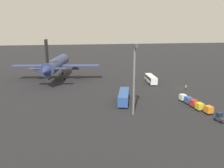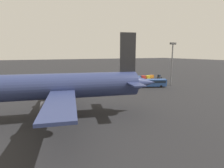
{
  "view_description": "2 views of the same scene",
  "coord_description": "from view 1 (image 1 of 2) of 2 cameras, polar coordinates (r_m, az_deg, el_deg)",
  "views": [
    {
      "loc": [
        -70.27,
        43.77,
        20.37
      ],
      "look_at": [
        0.78,
        26.5,
        2.87
      ],
      "focal_mm": 35.0,
      "sensor_mm": 36.0,
      "label": 1
    },
    {
      "loc": [
        31.62,
        81.5,
        13.54
      ],
      "look_at": [
        4.78,
        23.13,
        2.03
      ],
      "focal_mm": 28.0,
      "sensor_mm": 36.0,
      "label": 2
    }
  ],
  "objects": [
    {
      "name": "shuttle_bus_near",
      "position": [
        90.25,
        10.11,
        1.42
      ],
      "size": [
        11.49,
        4.43,
        3.13
      ],
      "rotation": [
        0.0,
        0.0,
        -0.17
      ],
      "color": "white",
      "rests_on": "ground"
    },
    {
      "name": "cargo_cart_red",
      "position": [
        64.8,
        20.57,
        -4.64
      ],
      "size": [
        2.02,
        1.71,
        2.06
      ],
      "rotation": [
        0.0,
        0.0,
        -0.02
      ],
      "color": "#38383D",
      "rests_on": "ground"
    },
    {
      "name": "light_pole",
      "position": [
        53.24,
        5.83,
        3.04
      ],
      "size": [
        2.8,
        0.7,
        17.63
      ],
      "color": "slate",
      "rests_on": "ground"
    },
    {
      "name": "airplane",
      "position": [
        98.5,
        -14.29,
        5.07
      ],
      "size": [
        43.91,
        37.28,
        17.81
      ],
      "rotation": [
        0.0,
        0.0,
        -0.2
      ],
      "color": "navy",
      "rests_on": "ground"
    },
    {
      "name": "worker_person",
      "position": [
        83.13,
        18.71,
        -0.83
      ],
      "size": [
        0.38,
        0.38,
        1.74
      ],
      "color": "#1E1E2D",
      "rests_on": "ground"
    },
    {
      "name": "cargo_cart_orange",
      "position": [
        60.91,
        23.93,
        -6.1
      ],
      "size": [
        2.02,
        1.71,
        2.06
      ],
      "rotation": [
        0.0,
        0.0,
        -0.02
      ],
      "color": "#38383D",
      "rests_on": "ground"
    },
    {
      "name": "shuttle_bus_far",
      "position": [
        64.64,
        3.1,
        -3.15
      ],
      "size": [
        12.47,
        6.7,
        3.19
      ],
      "rotation": [
        0.0,
        0.0,
        -0.34
      ],
      "color": "#2D5199",
      "rests_on": "ground"
    },
    {
      "name": "ground_plane",
      "position": [
        85.26,
        17.71,
        -1.02
      ],
      "size": [
        600.0,
        600.0,
        0.0
      ],
      "primitive_type": "plane",
      "color": "#232326"
    },
    {
      "name": "cargo_cart_blue",
      "position": [
        67.05,
        19.32,
        -3.94
      ],
      "size": [
        2.02,
        1.71,
        2.06
      ],
      "rotation": [
        0.0,
        0.0,
        -0.02
      ],
      "color": "#38383D",
      "rests_on": "ground"
    },
    {
      "name": "cargo_cart_yellow",
      "position": [
        62.57,
        21.87,
        -5.39
      ],
      "size": [
        2.02,
        1.71,
        2.06
      ],
      "rotation": [
        0.0,
        0.0,
        -0.02
      ],
      "color": "#38383D",
      "rests_on": "ground"
    },
    {
      "name": "baggage_tug",
      "position": [
        57.2,
        26.38,
        -7.86
      ],
      "size": [
        2.6,
        2.01,
        2.1
      ],
      "rotation": [
        0.0,
        0.0,
        0.18
      ],
      "color": "#333338",
      "rests_on": "ground"
    },
    {
      "name": "cargo_cart_white",
      "position": [
        69.23,
        18.01,
        -3.3
      ],
      "size": [
        2.02,
        1.71,
        2.06
      ],
      "rotation": [
        0.0,
        0.0,
        -0.02
      ],
      "color": "#38383D",
      "rests_on": "ground"
    }
  ]
}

